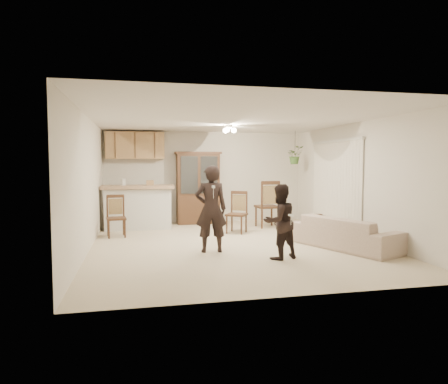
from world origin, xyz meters
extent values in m
plane|color=beige|center=(0.00, 0.00, 0.00)|extent=(6.50, 6.50, 0.00)
cube|color=silver|center=(0.00, 0.00, 2.50)|extent=(5.50, 6.50, 0.02)
cube|color=beige|center=(0.00, 3.25, 1.25)|extent=(5.50, 0.02, 2.50)
cube|color=beige|center=(0.00, -3.25, 1.25)|extent=(5.50, 0.02, 2.50)
cube|color=beige|center=(-2.75, 0.00, 1.25)|extent=(0.02, 6.50, 2.50)
cube|color=beige|center=(2.75, 0.00, 1.25)|extent=(0.02, 6.50, 2.50)
cube|color=silver|center=(-1.85, 2.35, 0.50)|extent=(1.60, 0.55, 1.00)
cube|color=tan|center=(-1.85, 2.35, 1.05)|extent=(1.75, 0.70, 0.08)
cube|color=olive|center=(-1.90, 3.07, 2.10)|extent=(1.50, 0.34, 0.70)
imported|color=#2D5321|center=(2.30, 2.40, 1.85)|extent=(0.43, 0.37, 0.48)
cylinder|color=black|center=(2.30, 2.40, 2.17)|extent=(0.01, 0.01, 0.65)
imported|color=beige|center=(2.03, -0.85, 0.37)|extent=(1.39, 2.01, 0.73)
imported|color=black|center=(-0.55, -0.60, 0.90)|extent=(0.68, 0.47, 1.80)
imported|color=black|center=(0.49, -1.38, 0.68)|extent=(0.78, 0.69, 1.35)
cube|color=#3C2216|center=(-0.25, 2.97, 0.38)|extent=(1.15, 0.48, 0.76)
cube|color=#3C2216|center=(-0.25, 2.97, 1.33)|extent=(1.15, 0.43, 1.14)
cube|color=#AFBCBF|center=(-0.25, 2.97, 1.33)|extent=(0.98, 0.04, 0.99)
cube|color=#3C2216|center=(-0.25, 2.97, 1.91)|extent=(1.24, 0.50, 0.06)
cube|color=#3C2216|center=(1.82, -0.04, 0.49)|extent=(0.47, 0.47, 0.04)
cube|color=#3C2216|center=(1.82, -0.04, 0.14)|extent=(0.40, 0.40, 0.03)
cube|color=#3C2216|center=(1.82, -0.04, 0.54)|extent=(0.17, 0.11, 0.06)
cube|color=#3C2216|center=(-2.32, 1.34, 0.41)|extent=(0.46, 0.46, 0.04)
cube|color=#9C824E|center=(-2.32, 1.34, 0.66)|extent=(0.31, 0.07, 0.36)
cube|color=#3C2216|center=(-2.32, 1.34, 0.89)|extent=(0.38, 0.08, 0.07)
cube|color=#3C2216|center=(0.40, 1.27, 0.43)|extent=(0.60, 0.60, 0.05)
cube|color=#9C824E|center=(0.40, 1.27, 0.69)|extent=(0.29, 0.20, 0.38)
cube|color=#3C2216|center=(0.40, 1.27, 0.94)|extent=(0.35, 0.25, 0.08)
cube|color=#3C2216|center=(1.37, 1.93, 0.53)|extent=(0.56, 0.56, 0.06)
cube|color=#9C824E|center=(1.37, 1.93, 0.85)|extent=(0.39, 0.07, 0.46)
cube|color=#3C2216|center=(1.37, 1.93, 1.15)|extent=(0.48, 0.07, 0.09)
cube|color=white|center=(-0.57, -0.97, 1.22)|extent=(0.05, 0.14, 0.04)
cube|color=white|center=(0.58, -1.66, 0.78)|extent=(0.07, 0.12, 0.03)
camera|label=1|loc=(-1.85, -7.72, 1.61)|focal=32.00mm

